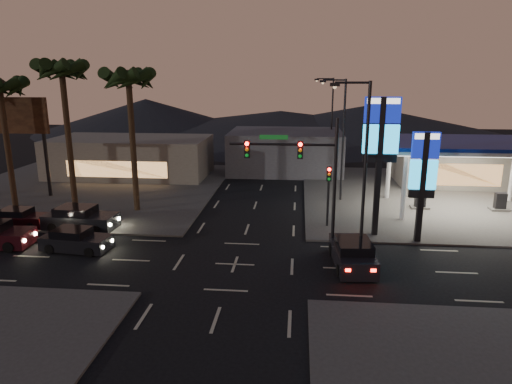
# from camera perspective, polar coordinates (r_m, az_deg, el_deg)

# --- Properties ---
(ground) EXTENTS (140.00, 140.00, 0.00)m
(ground) POSITION_cam_1_polar(r_m,az_deg,el_deg) (25.86, -2.66, -9.02)
(ground) COLOR black
(ground) RESTS_ON ground
(corner_lot_ne) EXTENTS (24.00, 24.00, 0.12)m
(corner_lot_ne) POSITION_cam_1_polar(r_m,az_deg,el_deg) (42.69, 22.37, -0.55)
(corner_lot_ne) COLOR #47443F
(corner_lot_ne) RESTS_ON ground
(corner_lot_nw) EXTENTS (24.00, 24.00, 0.12)m
(corner_lot_nw) POSITION_cam_1_polar(r_m,az_deg,el_deg) (45.17, -20.22, 0.43)
(corner_lot_nw) COLOR #47443F
(corner_lot_nw) RESTS_ON ground
(gas_station) EXTENTS (12.20, 8.20, 5.47)m
(gas_station) POSITION_cam_1_polar(r_m,az_deg,el_deg) (38.01, 24.79, 5.23)
(gas_station) COLOR silver
(gas_station) RESTS_ON ground
(convenience_store) EXTENTS (10.00, 6.00, 4.00)m
(convenience_store) POSITION_cam_1_polar(r_m,az_deg,el_deg) (47.54, 23.21, 3.21)
(convenience_store) COLOR #726B5B
(convenience_store) RESTS_ON ground
(pylon_sign_tall) EXTENTS (2.20, 0.35, 9.00)m
(pylon_sign_tall) POSITION_cam_1_polar(r_m,az_deg,el_deg) (29.69, 15.32, 6.39)
(pylon_sign_tall) COLOR black
(pylon_sign_tall) RESTS_ON ground
(pylon_sign_short) EXTENTS (1.60, 0.35, 7.00)m
(pylon_sign_short) POSITION_cam_1_polar(r_m,az_deg,el_deg) (29.54, 20.20, 2.55)
(pylon_sign_short) COLOR black
(pylon_sign_short) RESTS_ON ground
(traffic_signal_mast) EXTENTS (6.10, 0.39, 8.00)m
(traffic_signal_mast) POSITION_cam_1_polar(r_m,az_deg,el_deg) (25.97, 6.06, 3.12)
(traffic_signal_mast) COLOR black
(traffic_signal_mast) RESTS_ON ground
(pedestal_signal) EXTENTS (0.32, 0.39, 4.30)m
(pedestal_signal) POSITION_cam_1_polar(r_m,az_deg,el_deg) (31.41, 9.06, 0.69)
(pedestal_signal) COLOR black
(pedestal_signal) RESTS_ON ground
(streetlight_near) EXTENTS (2.14, 0.25, 10.00)m
(streetlight_near) POSITION_cam_1_polar(r_m,az_deg,el_deg) (25.14, 13.06, 3.58)
(streetlight_near) COLOR black
(streetlight_near) RESTS_ON ground
(streetlight_mid) EXTENTS (2.14, 0.25, 10.00)m
(streetlight_mid) POSITION_cam_1_polar(r_m,az_deg,el_deg) (37.92, 10.56, 7.26)
(streetlight_mid) COLOR black
(streetlight_mid) RESTS_ON ground
(streetlight_far) EXTENTS (2.14, 0.25, 10.00)m
(streetlight_far) POSITION_cam_1_polar(r_m,az_deg,el_deg) (51.80, 9.24, 9.17)
(streetlight_far) COLOR black
(streetlight_far) RESTS_ON ground
(palm_a) EXTENTS (4.41, 4.41, 10.86)m
(palm_a) POSITION_cam_1_polar(r_m,az_deg,el_deg) (35.26, -15.60, 12.51)
(palm_a) COLOR black
(palm_a) RESTS_ON ground
(palm_b) EXTENTS (4.41, 4.41, 11.46)m
(palm_b) POSITION_cam_1_polar(r_m,az_deg,el_deg) (37.30, -23.03, 12.83)
(palm_b) COLOR black
(palm_b) RESTS_ON ground
(palm_c) EXTENTS (4.41, 4.41, 10.26)m
(palm_c) POSITION_cam_1_polar(r_m,az_deg,el_deg) (39.91, -29.32, 10.61)
(palm_c) COLOR black
(palm_c) RESTS_ON ground
(billboard) EXTENTS (6.00, 0.30, 8.50)m
(billboard) POSITION_cam_1_polar(r_m,az_deg,el_deg) (43.80, -27.98, 7.58)
(billboard) COLOR black
(billboard) RESTS_ON ground
(building_far_west) EXTENTS (16.00, 8.00, 4.00)m
(building_far_west) POSITION_cam_1_polar(r_m,az_deg,el_deg) (49.40, -15.37, 4.25)
(building_far_west) COLOR #726B5B
(building_far_west) RESTS_ON ground
(building_far_mid) EXTENTS (12.00, 9.00, 4.40)m
(building_far_mid) POSITION_cam_1_polar(r_m,az_deg,el_deg) (50.16, 3.73, 5.11)
(building_far_mid) COLOR #4C4C51
(building_far_mid) RESTS_ON ground
(hill_left) EXTENTS (40.00, 40.00, 6.00)m
(hill_left) POSITION_cam_1_polar(r_m,az_deg,el_deg) (88.49, -13.53, 9.30)
(hill_left) COLOR black
(hill_left) RESTS_ON ground
(hill_right) EXTENTS (50.00, 50.00, 5.00)m
(hill_right) POSITION_cam_1_polar(r_m,az_deg,el_deg) (84.65, 13.40, 8.75)
(hill_right) COLOR black
(hill_right) RESTS_ON ground
(hill_center) EXTENTS (60.00, 60.00, 4.00)m
(hill_center) POSITION_cam_1_polar(r_m,az_deg,el_deg) (83.97, 3.08, 8.73)
(hill_center) COLOR black
(hill_center) RESTS_ON ground
(car_lane_a_front) EXTENTS (4.30, 2.12, 1.36)m
(car_lane_a_front) POSITION_cam_1_polar(r_m,az_deg,el_deg) (29.65, -21.63, -5.64)
(car_lane_a_front) COLOR black
(car_lane_a_front) RESTS_ON ground
(car_lane_b_front) EXTENTS (4.26, 1.82, 1.38)m
(car_lane_b_front) POSITION_cam_1_polar(r_m,az_deg,el_deg) (33.91, -20.91, -3.08)
(car_lane_b_front) COLOR #515153
(car_lane_b_front) RESTS_ON ground
(car_lane_b_mid) EXTENTS (5.07, 2.36, 1.62)m
(car_lane_b_mid) POSITION_cam_1_polar(r_m,az_deg,el_deg) (33.44, -21.15, -3.15)
(car_lane_b_mid) COLOR black
(car_lane_b_mid) RESTS_ON ground
(car_lane_b_rear) EXTENTS (4.04, 1.78, 1.30)m
(car_lane_b_rear) POSITION_cam_1_polar(r_m,az_deg,el_deg) (35.78, -27.48, -2.95)
(car_lane_b_rear) COLOR black
(car_lane_b_rear) RESTS_ON ground
(suv_station) EXTENTS (2.32, 4.84, 1.57)m
(suv_station) POSITION_cam_1_polar(r_m,az_deg,el_deg) (25.93, 11.97, -7.53)
(suv_station) COLOR black
(suv_station) RESTS_ON ground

